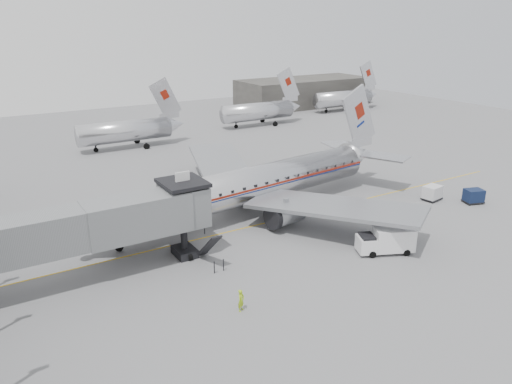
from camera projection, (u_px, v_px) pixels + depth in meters
ground at (301, 246)px, 43.05m from camera, size 160.00×160.00×0.00m
hangar at (304, 92)px, 112.63m from camera, size 30.00×12.00×6.00m
apron_line at (289, 217)px, 49.36m from camera, size 60.00×0.15×0.01m
jet_bridge at (89, 227)px, 36.39m from camera, size 21.00×6.20×7.10m
distant_aircraft_near at (126, 130)px, 75.07m from camera, size 16.39×3.20×10.26m
distant_aircraft_mid at (258, 111)px, 91.16m from camera, size 16.39×3.20×10.26m
distant_aircraft_far at (344, 98)px, 106.26m from camera, size 16.39×3.20×10.26m
airliner at (254, 184)px, 49.77m from camera, size 36.94×34.04×11.71m
service_van at (386, 240)px, 41.51m from camera, size 4.98×3.55×2.19m
baggage_cart_navy at (474, 196)px, 52.92m from camera, size 2.30×2.00×1.52m
baggage_cart_white at (432, 193)px, 53.80m from camera, size 2.24×1.84×1.59m
ramp_worker at (241, 300)px, 33.29m from camera, size 0.68×0.61×1.56m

